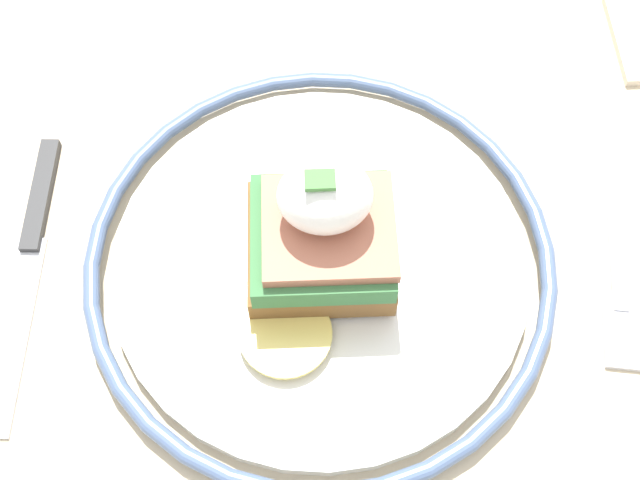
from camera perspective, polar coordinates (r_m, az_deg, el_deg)
dining_table at (r=0.60m, az=-1.32°, el=-8.56°), size 0.98×0.74×0.72m
plate at (r=0.49m, az=0.00°, el=-1.48°), size 0.29×0.29×0.02m
sandwich at (r=0.46m, az=0.11°, el=0.47°), size 0.09×0.12×0.09m
fork at (r=0.53m, az=20.39°, el=-1.79°), size 0.04×0.15×0.00m
knife at (r=0.53m, az=-19.95°, el=-0.84°), size 0.03×0.20×0.01m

